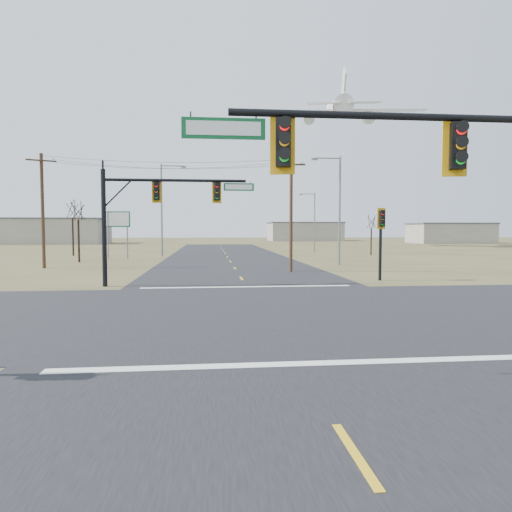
% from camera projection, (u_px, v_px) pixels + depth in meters
% --- Properties ---
extents(ground, '(320.00, 320.00, 0.00)m').
position_uv_depth(ground, '(262.00, 311.00, 18.63)').
color(ground, brown).
rests_on(ground, ground).
extents(road_ew, '(160.00, 14.00, 0.02)m').
position_uv_depth(road_ew, '(262.00, 310.00, 18.63)').
color(road_ew, black).
rests_on(road_ew, ground).
extents(road_ns, '(14.00, 160.00, 0.02)m').
position_uv_depth(road_ns, '(262.00, 310.00, 18.63)').
color(road_ns, black).
rests_on(road_ns, ground).
extents(stop_bar_near, '(12.00, 0.40, 0.01)m').
position_uv_depth(stop_bar_near, '(297.00, 364.00, 11.18)').
color(stop_bar_near, silver).
rests_on(stop_bar_near, road_ns).
extents(stop_bar_far, '(12.00, 0.40, 0.01)m').
position_uv_depth(stop_bar_far, '(247.00, 287.00, 26.07)').
color(stop_bar_far, silver).
rests_on(stop_bar_far, road_ns).
extents(mast_arm_near, '(10.33, 0.52, 6.44)m').
position_uv_depth(mast_arm_near, '(460.00, 169.00, 10.37)').
color(mast_arm_near, black).
rests_on(mast_arm_near, ground).
extents(mast_arm_far, '(8.84, 0.52, 6.77)m').
position_uv_depth(mast_arm_far, '(158.00, 202.00, 26.51)').
color(mast_arm_far, black).
rests_on(mast_arm_far, ground).
extents(pedestal_signal_ne, '(0.58, 0.51, 4.71)m').
position_uv_depth(pedestal_signal_ne, '(381.00, 228.00, 29.30)').
color(pedestal_signal_ne, black).
rests_on(pedestal_signal_ne, ground).
extents(utility_pole_near, '(2.17, 0.36, 8.86)m').
position_uv_depth(utility_pole_near, '(291.00, 212.00, 35.08)').
color(utility_pole_near, '#4A2F1F').
rests_on(utility_pole_near, ground).
extents(utility_pole_far, '(2.22, 1.06, 9.68)m').
position_uv_depth(utility_pole_far, '(43.00, 209.00, 38.47)').
color(utility_pole_far, '#4A2F1F').
rests_on(utility_pole_far, ground).
extents(highway_sign, '(2.84, 0.30, 5.33)m').
position_uv_depth(highway_sign, '(118.00, 225.00, 51.42)').
color(highway_sign, slate).
rests_on(highway_sign, ground).
extents(streetlight_a, '(2.80, 0.37, 10.01)m').
position_uv_depth(streetlight_a, '(337.00, 204.00, 42.06)').
color(streetlight_a, slate).
rests_on(streetlight_a, ground).
extents(streetlight_b, '(2.38, 0.28, 8.53)m').
position_uv_depth(streetlight_b, '(313.00, 219.00, 65.17)').
color(streetlight_b, slate).
rests_on(streetlight_b, ground).
extents(streetlight_c, '(3.15, 0.51, 11.26)m').
position_uv_depth(streetlight_c, '(164.00, 205.00, 55.96)').
color(streetlight_c, slate).
rests_on(streetlight_c, ground).
extents(bare_tree_a, '(3.33, 3.33, 6.64)m').
position_uv_depth(bare_tree_a, '(78.00, 210.00, 45.49)').
color(bare_tree_a, black).
rests_on(bare_tree_a, ground).
extents(bare_tree_b, '(3.72, 3.72, 7.32)m').
position_uv_depth(bare_tree_b, '(72.00, 209.00, 56.77)').
color(bare_tree_b, black).
rests_on(bare_tree_b, ground).
extents(bare_tree_c, '(2.72, 2.72, 5.53)m').
position_uv_depth(bare_tree_c, '(371.00, 221.00, 57.49)').
color(bare_tree_c, black).
rests_on(bare_tree_c, ground).
extents(warehouse_left, '(28.00, 14.00, 5.50)m').
position_uv_depth(warehouse_left, '(42.00, 232.00, 103.77)').
color(warehouse_left, '#A29D90').
rests_on(warehouse_left, ground).
extents(warehouse_mid, '(20.00, 12.00, 5.00)m').
position_uv_depth(warehouse_mid, '(305.00, 232.00, 130.26)').
color(warehouse_mid, '#A29D90').
rests_on(warehouse_mid, ground).
extents(warehouse_right, '(18.00, 10.00, 4.50)m').
position_uv_depth(warehouse_right, '(450.00, 234.00, 108.49)').
color(warehouse_right, '#A29D90').
rests_on(warehouse_right, ground).
extents(jet_airliner, '(23.84, 24.85, 13.29)m').
position_uv_depth(jet_airliner, '(339.00, 108.00, 86.68)').
color(jet_airliner, silver).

